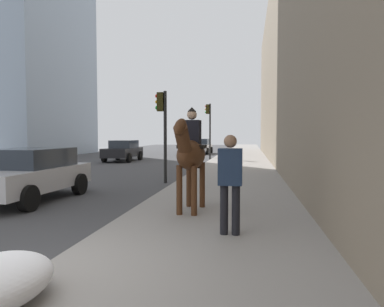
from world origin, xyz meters
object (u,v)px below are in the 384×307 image
(pedestrian_greeting, at_px, (230,178))
(car_mid_lane, at_px, (201,146))
(mounted_horse_near, at_px, (191,153))
(car_near_lane, at_px, (28,173))
(traffic_light_near_curb, at_px, (163,121))
(car_far_lane, at_px, (123,150))
(traffic_light_far_curb, at_px, (209,122))

(pedestrian_greeting, xyz_separation_m, car_mid_lane, (27.78, 4.28, -0.36))
(pedestrian_greeting, bearing_deg, mounted_horse_near, 30.34)
(pedestrian_greeting, bearing_deg, car_mid_lane, 9.73)
(mounted_horse_near, distance_m, car_mid_lane, 26.29)
(car_mid_lane, bearing_deg, car_near_lane, -0.45)
(pedestrian_greeting, relative_size, car_near_lane, 0.42)
(mounted_horse_near, bearing_deg, car_near_lane, -100.72)
(car_mid_lane, relative_size, traffic_light_near_curb, 1.13)
(car_near_lane, xyz_separation_m, car_mid_lane, (24.86, -1.43, -0.02))
(pedestrian_greeting, distance_m, car_near_lane, 6.42)
(car_near_lane, xyz_separation_m, traffic_light_near_curb, (4.07, -2.82, 1.57))
(car_mid_lane, xyz_separation_m, car_far_lane, (-10.31, 4.01, 0.01))
(car_near_lane, distance_m, traffic_light_far_curb, 17.59)
(car_far_lane, bearing_deg, pedestrian_greeting, 24.63)
(car_near_lane, bearing_deg, car_mid_lane, 177.72)
(car_near_lane, height_order, car_far_lane, same)
(pedestrian_greeting, relative_size, traffic_light_near_curb, 0.49)
(car_near_lane, distance_m, traffic_light_near_curb, 5.19)
(mounted_horse_near, xyz_separation_m, traffic_light_near_curb, (5.27, 1.93, 0.92))
(car_mid_lane, xyz_separation_m, traffic_light_far_curb, (-7.66, -1.64, 2.00))
(mounted_horse_near, bearing_deg, traffic_light_far_curb, -171.26)
(mounted_horse_near, distance_m, car_far_lane, 17.39)
(pedestrian_greeting, bearing_deg, car_far_lane, 26.37)
(mounted_horse_near, distance_m, traffic_light_near_curb, 5.69)
(traffic_light_far_curb, bearing_deg, pedestrian_greeting, -172.54)
(car_near_lane, distance_m, car_far_lane, 14.77)
(pedestrian_greeting, relative_size, car_mid_lane, 0.44)
(mounted_horse_near, relative_size, pedestrian_greeting, 1.36)
(pedestrian_greeting, xyz_separation_m, traffic_light_near_curb, (6.98, 2.89, 1.23))
(car_near_lane, distance_m, car_mid_lane, 24.90)
(car_mid_lane, height_order, car_far_lane, same)
(pedestrian_greeting, relative_size, car_far_lane, 0.42)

